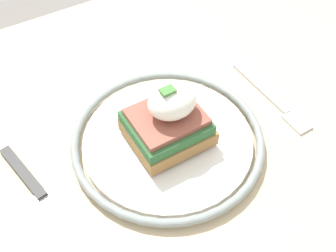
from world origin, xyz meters
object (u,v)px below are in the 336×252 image
(sandwich, at_px, (168,119))
(knife, at_px, (39,192))
(plate, at_px, (168,140))
(fork, at_px, (273,100))

(sandwich, height_order, knife, sandwich)
(plate, height_order, fork, plate)
(sandwich, distance_m, knife, 0.17)
(plate, relative_size, sandwich, 2.59)
(sandwich, bearing_deg, knife, -4.36)
(fork, bearing_deg, plate, -3.14)
(sandwich, height_order, fork, sandwich)
(fork, bearing_deg, sandwich, -3.95)
(plate, xyz_separation_m, sandwich, (-0.00, -0.00, 0.04))
(plate, distance_m, knife, 0.16)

